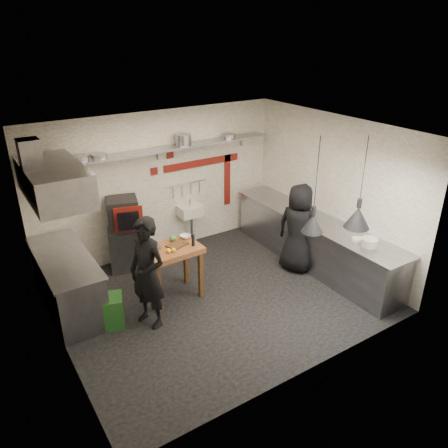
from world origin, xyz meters
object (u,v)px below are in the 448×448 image
green_bin (111,311)px  chef_left (148,273)px  oven_stand (127,248)px  combi_oven (123,214)px  prep_table (173,272)px  chef_right (298,228)px

green_bin → chef_left: 0.87m
oven_stand → combi_oven: bearing=117.8°
combi_oven → prep_table: combi_oven is taller
green_bin → chef_right: chef_right is taller
combi_oven → chef_left: 1.88m
combi_oven → chef_right: 3.19m
chef_left → combi_oven: bearing=147.8°
combi_oven → prep_table: 1.54m
combi_oven → green_bin: combi_oven is taller
chef_left → prep_table: bearing=104.7°
combi_oven → chef_right: (2.63, -1.79, -0.26)m
green_bin → chef_right: 3.56m
oven_stand → prep_table: prep_table is taller
oven_stand → green_bin: bearing=-103.4°
green_bin → prep_table: 1.20m
oven_stand → combi_oven: (-0.00, 0.01, 0.69)m
oven_stand → combi_oven: 0.69m
chef_left → chef_right: chef_left is taller
prep_table → chef_right: 2.41m
prep_table → chef_right: bearing=-11.6°
oven_stand → combi_oven: combi_oven is taller
prep_table → chef_right: chef_right is taller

